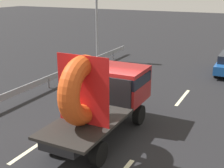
# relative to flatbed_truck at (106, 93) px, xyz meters

# --- Properties ---
(ground_plane) EXTENTS (120.00, 120.00, 0.00)m
(ground_plane) POSITION_rel_flatbed_truck_xyz_m (-0.09, -0.12, -1.61)
(ground_plane) COLOR black
(flatbed_truck) EXTENTS (2.02, 5.37, 3.35)m
(flatbed_truck) POSITION_rel_flatbed_truck_xyz_m (0.00, 0.00, 0.00)
(flatbed_truck) COLOR black
(flatbed_truck) RESTS_ON ground_plane
(traffic_light) EXTENTS (0.42, 0.36, 5.67)m
(traffic_light) POSITION_rel_flatbed_truck_xyz_m (-6.25, 10.37, 2.10)
(traffic_light) COLOR gray
(traffic_light) RESTS_ON ground_plane
(guardrail) EXTENTS (0.10, 15.93, 0.71)m
(guardrail) POSITION_rel_flatbed_truck_xyz_m (-5.34, 5.26, -1.08)
(guardrail) COLOR gray
(guardrail) RESTS_ON ground_plane
(lane_dash_left_near) EXTENTS (0.16, 2.59, 0.01)m
(lane_dash_left_near) POSITION_rel_flatbed_truck_xyz_m (-1.71, -2.14, -1.60)
(lane_dash_left_near) COLOR beige
(lane_dash_left_near) RESTS_ON ground_plane
(lane_dash_left_far) EXTENTS (0.16, 2.06, 0.01)m
(lane_dash_left_far) POSITION_rel_flatbed_truck_xyz_m (-1.71, 5.47, -1.60)
(lane_dash_left_far) COLOR beige
(lane_dash_left_far) RESTS_ON ground_plane
(lane_dash_right_far) EXTENTS (0.16, 2.54, 0.01)m
(lane_dash_right_far) POSITION_rel_flatbed_truck_xyz_m (1.71, 5.11, -1.60)
(lane_dash_right_far) COLOR beige
(lane_dash_right_far) RESTS_ON ground_plane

